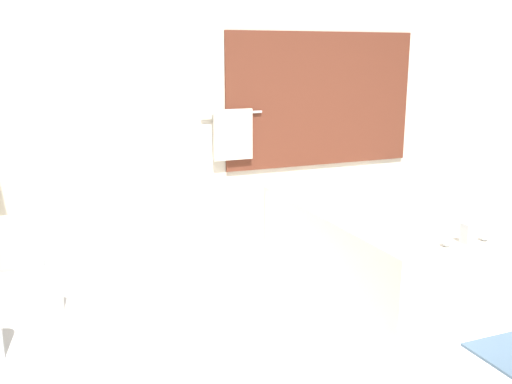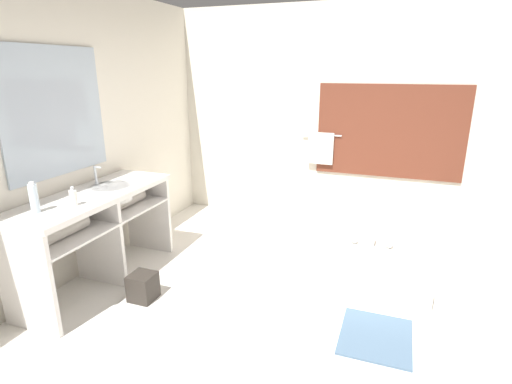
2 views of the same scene
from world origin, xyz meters
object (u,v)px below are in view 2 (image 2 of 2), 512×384
soap_dispenser (73,198)px  waste_bin (143,287)px  bathtub (376,234)px  water_bottle_1 (34,198)px

soap_dispenser → waste_bin: bearing=25.1°
bathtub → soap_dispenser: 2.93m
soap_dispenser → bathtub: bearing=36.5°
soap_dispenser → waste_bin: (0.44, 0.20, -0.84)m
water_bottle_1 → soap_dispenser: (0.16, 0.23, -0.05)m
water_bottle_1 → soap_dispenser: water_bottle_1 is taller
bathtub → water_bottle_1: 3.19m
bathtub → waste_bin: bearing=-141.2°
water_bottle_1 → soap_dispenser: size_ratio=1.53×
waste_bin → water_bottle_1: bearing=-143.9°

